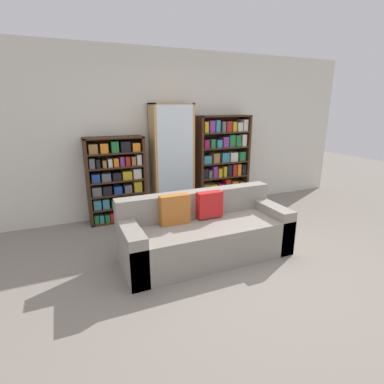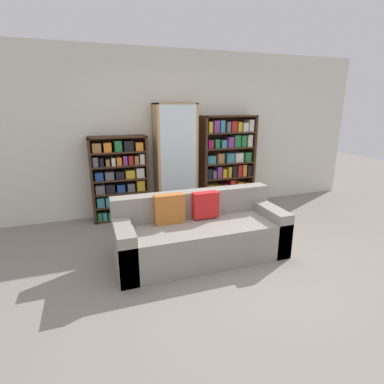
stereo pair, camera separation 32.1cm
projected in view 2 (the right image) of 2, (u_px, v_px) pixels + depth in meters
The scene contains 7 objects.
ground_plane at pixel (244, 275), 3.34m from camera, with size 16.00×16.00×0.00m, color gray.
wall_back at pixel (179, 133), 5.18m from camera, with size 7.04×0.06×2.70m.
couch at pixel (200, 234), 3.69m from camera, with size 2.06×0.80×0.81m.
bookshelf_left at pixel (120, 179), 4.84m from camera, with size 0.90×0.32×1.36m.
display_cabinet at pixel (176, 160), 5.05m from camera, with size 0.68×0.36×1.85m.
bookshelf_right at pixel (228, 163), 5.41m from camera, with size 0.98×0.32×1.65m.
wine_bottle at pixel (229, 214), 4.73m from camera, with size 0.08×0.08×0.39m.
Camera 2 is at (-1.53, -2.59, 1.83)m, focal length 28.00 mm.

